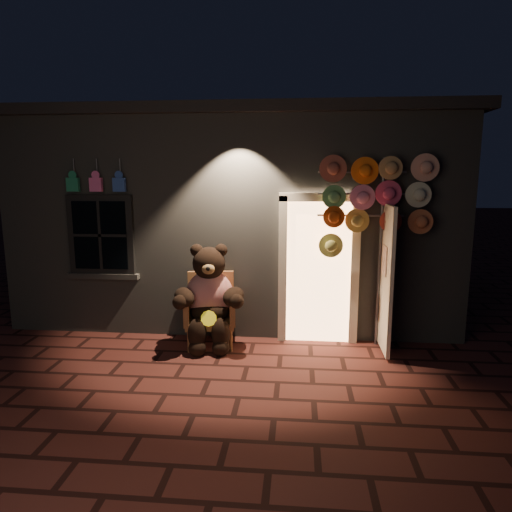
# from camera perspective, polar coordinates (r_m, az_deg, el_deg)

# --- Properties ---
(ground) EXTENTS (60.00, 60.00, 0.00)m
(ground) POSITION_cam_1_polar(r_m,az_deg,el_deg) (5.75, -5.90, -15.09)
(ground) COLOR #4F231E
(ground) RESTS_ON ground
(shop_building) EXTENTS (7.30, 5.95, 3.51)m
(shop_building) POSITION_cam_1_polar(r_m,az_deg,el_deg) (9.17, -1.24, 5.72)
(shop_building) COLOR slate
(shop_building) RESTS_ON ground
(wicker_armchair) EXTENTS (0.79, 0.73, 1.03)m
(wicker_armchair) POSITION_cam_1_polar(r_m,az_deg,el_deg) (6.71, -5.70, -6.61)
(wicker_armchair) COLOR brown
(wicker_armchair) RESTS_ON ground
(teddy_bear) EXTENTS (1.08, 0.90, 1.50)m
(teddy_bear) POSITION_cam_1_polar(r_m,az_deg,el_deg) (6.53, -5.84, -5.17)
(teddy_bear) COLOR red
(teddy_bear) RESTS_ON ground
(hat_rack) EXTENTS (1.55, 0.22, 2.70)m
(hat_rack) POSITION_cam_1_polar(r_m,az_deg,el_deg) (6.46, 14.35, 6.83)
(hat_rack) COLOR #59595E
(hat_rack) RESTS_ON ground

